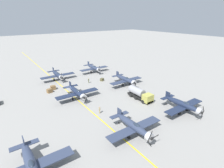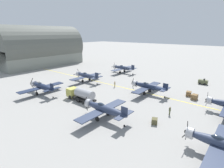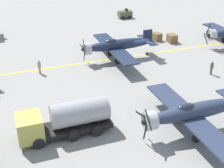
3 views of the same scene
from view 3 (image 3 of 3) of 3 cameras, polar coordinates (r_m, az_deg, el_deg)
name	(u,v)px [view 3 (image 3 of 3)]	position (r m, az deg, el deg)	size (l,w,h in m)	color
ground_plane	(139,55)	(43.70, 4.95, 5.25)	(400.00, 400.00, 0.00)	gray
taxiway_stripe	(139,55)	(43.70, 4.95, 5.26)	(0.30, 160.00, 0.01)	yellow
airplane_mid_center	(117,45)	(41.46, 0.84, 7.09)	(12.00, 9.98, 3.65)	#1D2741
airplane_mid_left	(193,112)	(27.60, 14.52, -4.97)	(12.00, 9.98, 3.65)	#2C3750
fuel_tanker	(65,119)	(26.97, -8.68, -6.43)	(2.68, 8.00, 2.98)	black
tow_tractor	(125,14)	(61.58, 2.40, 12.68)	(1.57, 2.60, 1.79)	#515638
ground_crew_walking	(212,67)	(39.35, 17.77, 2.92)	(0.38, 0.38, 1.74)	#515638
ground_crew_inspecting	(39,66)	(38.71, -13.14, 3.17)	(0.39, 0.39, 1.78)	tan
supply_crate_mid_lane	(157,37)	(49.72, 8.16, 8.57)	(1.41, 1.17, 1.17)	brown
supply_crate_outboard	(172,38)	(49.20, 10.93, 8.19)	(1.50, 1.25, 1.25)	brown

